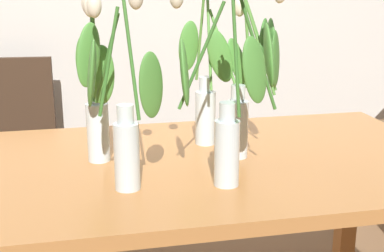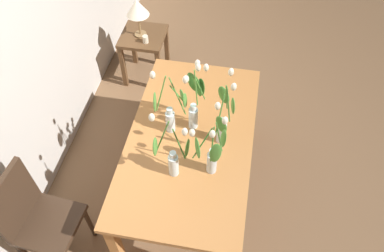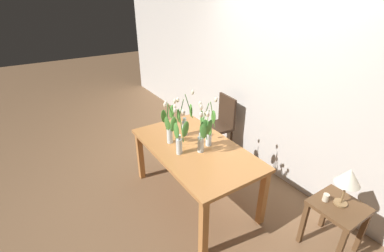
{
  "view_description": "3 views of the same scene",
  "coord_description": "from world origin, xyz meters",
  "px_view_note": "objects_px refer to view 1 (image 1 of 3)",
  "views": [
    {
      "loc": [
        -0.35,
        -1.49,
        1.28
      ],
      "look_at": [
        -0.05,
        -0.08,
        0.87
      ],
      "focal_mm": 48.61,
      "sensor_mm": 36.0,
      "label": 1
    },
    {
      "loc": [
        -1.63,
        -0.31,
        2.91
      ],
      "look_at": [
        -0.09,
        -0.03,
        0.99
      ],
      "focal_mm": 35.21,
      "sensor_mm": 36.0,
      "label": 2
    },
    {
      "loc": [
        2.18,
        -1.45,
        2.34
      ],
      "look_at": [
        -0.02,
        -0.03,
        1.01
      ],
      "focal_mm": 24.95,
      "sensor_mm": 36.0,
      "label": 3
    }
  ],
  "objects_px": {
    "tulip_vase_4": "(251,90)",
    "tulip_vase_2": "(230,109)",
    "dining_table": "(201,186)",
    "dining_chair": "(11,147)",
    "tulip_vase_0": "(120,114)",
    "tulip_vase_1": "(97,105)",
    "tulip_vase_3": "(209,85)"
  },
  "relations": [
    {
      "from": "tulip_vase_0",
      "to": "tulip_vase_3",
      "type": "distance_m",
      "value": 0.46
    },
    {
      "from": "dining_table",
      "to": "tulip_vase_3",
      "type": "relative_size",
      "value": 2.8
    },
    {
      "from": "tulip_vase_2",
      "to": "dining_chair",
      "type": "relative_size",
      "value": 0.62
    },
    {
      "from": "tulip_vase_4",
      "to": "dining_chair",
      "type": "distance_m",
      "value": 1.35
    },
    {
      "from": "tulip_vase_2",
      "to": "tulip_vase_3",
      "type": "bearing_deg",
      "value": 84.66
    },
    {
      "from": "tulip_vase_0",
      "to": "dining_chair",
      "type": "distance_m",
      "value": 1.29
    },
    {
      "from": "tulip_vase_2",
      "to": "tulip_vase_3",
      "type": "height_order",
      "value": "tulip_vase_2"
    },
    {
      "from": "dining_table",
      "to": "dining_chair",
      "type": "bearing_deg",
      "value": 126.21
    },
    {
      "from": "tulip_vase_2",
      "to": "dining_chair",
      "type": "bearing_deg",
      "value": 121.55
    },
    {
      "from": "dining_chair",
      "to": "tulip_vase_1",
      "type": "bearing_deg",
      "value": -66.65
    },
    {
      "from": "tulip_vase_0",
      "to": "tulip_vase_2",
      "type": "height_order",
      "value": "tulip_vase_2"
    },
    {
      "from": "tulip_vase_0",
      "to": "tulip_vase_4",
      "type": "bearing_deg",
      "value": 23.57
    },
    {
      "from": "tulip_vase_0",
      "to": "tulip_vase_3",
      "type": "xyz_separation_m",
      "value": [
        0.32,
        0.33,
        0.0
      ]
    },
    {
      "from": "dining_table",
      "to": "tulip_vase_0",
      "type": "bearing_deg",
      "value": -144.33
    },
    {
      "from": "tulip_vase_1",
      "to": "tulip_vase_3",
      "type": "relative_size",
      "value": 1.0
    },
    {
      "from": "tulip_vase_2",
      "to": "tulip_vase_3",
      "type": "xyz_separation_m",
      "value": [
        0.03,
        0.36,
        -0.01
      ]
    },
    {
      "from": "tulip_vase_4",
      "to": "tulip_vase_2",
      "type": "bearing_deg",
      "value": -120.36
    },
    {
      "from": "dining_chair",
      "to": "dining_table",
      "type": "bearing_deg",
      "value": -53.79
    },
    {
      "from": "tulip_vase_0",
      "to": "tulip_vase_1",
      "type": "xyz_separation_m",
      "value": [
        -0.05,
        0.24,
        -0.03
      ]
    },
    {
      "from": "tulip_vase_1",
      "to": "tulip_vase_2",
      "type": "relative_size",
      "value": 0.99
    },
    {
      "from": "dining_table",
      "to": "dining_chair",
      "type": "height_order",
      "value": "dining_chair"
    },
    {
      "from": "tulip_vase_1",
      "to": "dining_chair",
      "type": "xyz_separation_m",
      "value": [
        -0.38,
        0.89,
        -0.39
      ]
    },
    {
      "from": "tulip_vase_1",
      "to": "tulip_vase_2",
      "type": "bearing_deg",
      "value": -40.07
    },
    {
      "from": "dining_table",
      "to": "tulip_vase_3",
      "type": "bearing_deg",
      "value": 67.17
    },
    {
      "from": "tulip_vase_3",
      "to": "tulip_vase_4",
      "type": "relative_size",
      "value": 0.98
    },
    {
      "from": "tulip_vase_0",
      "to": "tulip_vase_4",
      "type": "xyz_separation_m",
      "value": [
        0.41,
        0.18,
        0.01
      ]
    },
    {
      "from": "tulip_vase_2",
      "to": "dining_chair",
      "type": "height_order",
      "value": "tulip_vase_2"
    },
    {
      "from": "tulip_vase_4",
      "to": "tulip_vase_0",
      "type": "bearing_deg",
      "value": -156.43
    },
    {
      "from": "dining_table",
      "to": "tulip_vase_4",
      "type": "bearing_deg",
      "value": -2.38
    },
    {
      "from": "tulip_vase_3",
      "to": "dining_chair",
      "type": "height_order",
      "value": "tulip_vase_3"
    },
    {
      "from": "tulip_vase_1",
      "to": "tulip_vase_3",
      "type": "height_order",
      "value": "tulip_vase_3"
    },
    {
      "from": "tulip_vase_1",
      "to": "dining_chair",
      "type": "relative_size",
      "value": 0.61
    }
  ]
}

